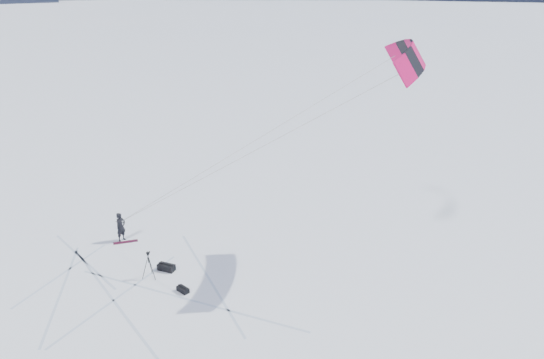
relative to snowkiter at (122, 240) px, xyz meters
The scene contains 9 objects.
ground 2.60m from the snowkiter, 45.06° to the right, with size 1800.00×1800.00×0.00m, color white.
horizon_hills 4.73m from the snowkiter, 45.06° to the right, with size 704.47×706.88×9.35m.
snow_tracks 2.84m from the snowkiter, 40.29° to the right, with size 17.62×10.25×0.01m.
snowkiter is the anchor object (origin of this frame).
snowboard 0.33m from the snowkiter, 18.10° to the right, with size 1.33×0.25×0.04m, color maroon.
tripod 4.69m from the snowkiter, 33.23° to the right, with size 0.65×0.69×1.43m.
gear_bag_a 4.48m from the snowkiter, 21.08° to the right, with size 0.89×0.46×0.39m.
gear_bag_b 6.70m from the snowkiter, 25.57° to the right, with size 0.70×0.49×0.29m.
power_kite 18.02m from the snowkiter, 17.55° to the left, with size 15.35×7.04×10.11m.
Camera 1 is at (17.11, -18.64, 14.02)m, focal length 35.00 mm.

